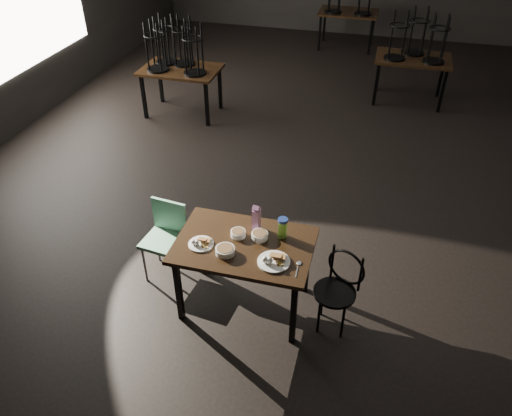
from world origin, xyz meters
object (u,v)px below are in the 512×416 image
(school_chair, at_px, (166,233))
(main_table, at_px, (244,250))
(bentwood_chair, at_px, (339,285))
(juice_carton, at_px, (256,218))
(water_bottle, at_px, (283,228))

(school_chair, bearing_deg, main_table, -9.73)
(bentwood_chair, relative_size, school_chair, 0.99)
(juice_carton, height_order, bentwood_chair, juice_carton)
(bentwood_chair, distance_m, school_chair, 1.75)
(water_bottle, relative_size, school_chair, 0.25)
(main_table, distance_m, juice_carton, 0.31)
(juice_carton, bearing_deg, water_bottle, -12.37)
(school_chair, bearing_deg, juice_carton, 5.23)
(main_table, distance_m, school_chair, 0.94)
(main_table, xyz_separation_m, bentwood_chair, (0.85, 0.00, -0.20))
(main_table, bearing_deg, juice_carton, 78.76)
(water_bottle, bearing_deg, bentwood_chair, -17.97)
(main_table, distance_m, water_bottle, 0.39)
(school_chair, bearing_deg, water_bottle, 2.90)
(water_bottle, bearing_deg, school_chair, 176.00)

